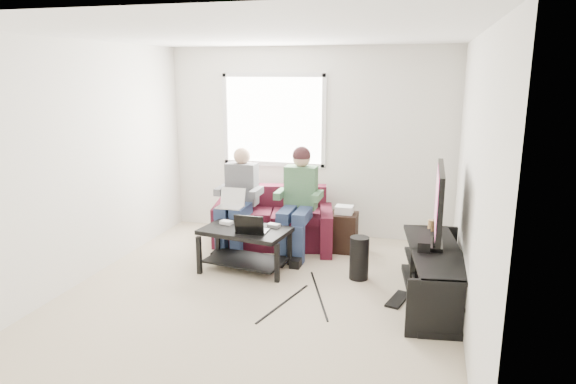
{
  "coord_description": "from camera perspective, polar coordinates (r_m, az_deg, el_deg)",
  "views": [
    {
      "loc": [
        1.6,
        -4.66,
        2.28
      ],
      "look_at": [
        0.16,
        0.6,
        0.98
      ],
      "focal_mm": 32.0,
      "sensor_mm": 36.0,
      "label": 1
    }
  ],
  "objects": [
    {
      "name": "floor",
      "position": [
        5.43,
        -3.34,
        -11.47
      ],
      "size": [
        4.5,
        4.5,
        0.0
      ],
      "primitive_type": "plane",
      "color": "beige",
      "rests_on": "ground"
    },
    {
      "name": "ceiling",
      "position": [
        4.94,
        -3.77,
        17.05
      ],
      "size": [
        4.5,
        4.5,
        0.0
      ],
      "primitive_type": "plane",
      "rotation": [
        3.14,
        0.0,
        0.0
      ],
      "color": "white",
      "rests_on": "wall_back"
    },
    {
      "name": "wall_back",
      "position": [
        7.16,
        2.29,
        5.51
      ],
      "size": [
        4.5,
        0.0,
        4.5
      ],
      "primitive_type": "plane",
      "rotation": [
        1.57,
        0.0,
        0.0
      ],
      "color": "silver",
      "rests_on": "floor"
    },
    {
      "name": "wall_front",
      "position": [
        3.06,
        -17.31,
        -5.99
      ],
      "size": [
        4.5,
        0.0,
        4.5
      ],
      "primitive_type": "plane",
      "rotation": [
        -1.57,
        0.0,
        0.0
      ],
      "color": "silver",
      "rests_on": "floor"
    },
    {
      "name": "wall_left",
      "position": [
        5.97,
        -22.05,
        2.94
      ],
      "size": [
        0.0,
        4.5,
        4.5
      ],
      "primitive_type": "plane",
      "rotation": [
        1.57,
        0.0,
        1.57
      ],
      "color": "silver",
      "rests_on": "floor"
    },
    {
      "name": "wall_right",
      "position": [
        4.78,
        19.79,
        0.74
      ],
      "size": [
        0.0,
        4.5,
        4.5
      ],
      "primitive_type": "plane",
      "rotation": [
        1.57,
        0.0,
        -1.57
      ],
      "color": "silver",
      "rests_on": "floor"
    },
    {
      "name": "window",
      "position": [
        7.24,
        -1.62,
        7.99
      ],
      "size": [
        1.48,
        0.04,
        1.28
      ],
      "color": "white",
      "rests_on": "wall_back"
    },
    {
      "name": "sofa",
      "position": [
        6.88,
        -1.61,
        -3.46
      ],
      "size": [
        1.76,
        1.01,
        0.75
      ],
      "color": "#49121E",
      "rests_on": "floor"
    },
    {
      "name": "person_left",
      "position": [
        6.66,
        -5.56,
        -0.35
      ],
      "size": [
        0.4,
        0.71,
        1.3
      ],
      "color": "navy",
      "rests_on": "sofa"
    },
    {
      "name": "person_right",
      "position": [
        6.43,
        1.16,
        -0.24
      ],
      "size": [
        0.4,
        0.71,
        1.35
      ],
      "color": "navy",
      "rests_on": "sofa"
    },
    {
      "name": "laptop_silver",
      "position": [
        6.43,
        -6.4,
        -1.19
      ],
      "size": [
        0.37,
        0.3,
        0.24
      ],
      "primitive_type": null,
      "rotation": [
        0.0,
        0.0,
        0.3
      ],
      "color": "silver",
      "rests_on": "person_left"
    },
    {
      "name": "coffee_table",
      "position": [
        6.0,
        -4.77,
        -5.26
      ],
      "size": [
        1.07,
        0.75,
        0.49
      ],
      "color": "black",
      "rests_on": "floor"
    },
    {
      "name": "laptop_black",
      "position": [
        5.82,
        -3.97,
        -3.29
      ],
      "size": [
        0.39,
        0.33,
        0.24
      ],
      "primitive_type": null,
      "rotation": [
        0.0,
        0.0,
        -0.28
      ],
      "color": "black",
      "rests_on": "coffee_table"
    },
    {
      "name": "controller_a",
      "position": [
        6.16,
        -6.86,
        -3.37
      ],
      "size": [
        0.16,
        0.12,
        0.04
      ],
      "primitive_type": "cube",
      "rotation": [
        0.0,
        0.0,
        -0.22
      ],
      "color": "silver",
      "rests_on": "coffee_table"
    },
    {
      "name": "controller_b",
      "position": [
        6.15,
        -5.1,
        -3.35
      ],
      "size": [
        0.16,
        0.12,
        0.04
      ],
      "primitive_type": "cube",
      "rotation": [
        0.0,
        0.0,
        -0.26
      ],
      "color": "black",
      "rests_on": "coffee_table"
    },
    {
      "name": "controller_c",
      "position": [
        6.0,
        -1.61,
        -3.74
      ],
      "size": [
        0.16,
        0.12,
        0.04
      ],
      "primitive_type": "cube",
      "rotation": [
        0.0,
        0.0,
        -0.22
      ],
      "color": "gray",
      "rests_on": "coffee_table"
    },
    {
      "name": "tv_stand",
      "position": [
        5.45,
        15.94,
        -9.14
      ],
      "size": [
        0.71,
        1.7,
        0.55
      ],
      "color": "black",
      "rests_on": "floor"
    },
    {
      "name": "tv",
      "position": [
        5.31,
        16.43,
        -1.1
      ],
      "size": [
        0.12,
        1.1,
        0.81
      ],
      "color": "black",
      "rests_on": "tv_stand"
    },
    {
      "name": "soundbar",
      "position": [
        5.42,
        14.9,
        -5.22
      ],
      "size": [
        0.12,
        0.5,
        0.1
      ],
      "primitive_type": "cube",
      "color": "black",
      "rests_on": "tv_stand"
    },
    {
      "name": "drink_cup",
      "position": [
        5.92,
        15.66,
        -3.57
      ],
      "size": [
        0.08,
        0.08,
        0.12
      ],
      "primitive_type": "cylinder",
      "color": "#A87C48",
      "rests_on": "tv_stand"
    },
    {
      "name": "console_white",
      "position": [
        5.05,
        16.01,
        -10.06
      ],
      "size": [
        0.3,
        0.22,
        0.06
      ],
      "primitive_type": "cube",
      "color": "silver",
      "rests_on": "tv_stand"
    },
    {
      "name": "console_grey",
      "position": [
        5.7,
        15.98,
        -7.22
      ],
      "size": [
        0.34,
        0.26,
        0.08
      ],
      "primitive_type": "cube",
      "color": "gray",
      "rests_on": "tv_stand"
    },
    {
      "name": "console_black",
      "position": [
        5.37,
        16.0,
        -8.56
      ],
      "size": [
        0.38,
        0.3,
        0.07
      ],
      "primitive_type": "cube",
      "color": "black",
      "rests_on": "tv_stand"
    },
    {
      "name": "subwoofer",
      "position": [
        5.81,
        7.91,
        -7.28
      ],
      "size": [
        0.21,
        0.21,
        0.49
      ],
      "primitive_type": "cylinder",
      "color": "black",
      "rests_on": "floor"
    },
    {
      "name": "keyboard_floor",
      "position": [
        5.44,
        12.12,
        -11.59
      ],
      "size": [
        0.25,
        0.44,
        0.02
      ],
      "primitive_type": "cube",
      "rotation": [
        0.0,
        0.0,
        -0.27
      ],
      "color": "black",
      "rests_on": "floor"
    },
    {
      "name": "end_table",
      "position": [
        6.65,
        6.21,
        -4.3
      ],
      "size": [
        0.34,
        0.34,
        0.6
      ],
      "color": "black",
      "rests_on": "floor"
    }
  ]
}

